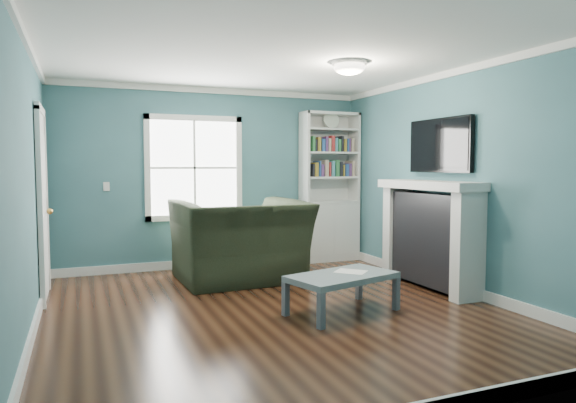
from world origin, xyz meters
name	(u,v)px	position (x,y,z in m)	size (l,w,h in m)	color
floor	(275,310)	(0.00, 0.00, 0.00)	(5.00, 5.00, 0.00)	black
room_walls	(275,156)	(0.00, 0.00, 1.58)	(5.00, 5.00, 5.00)	#375F68
trim	(275,190)	(0.00, 0.00, 1.24)	(4.50, 5.00, 2.60)	white
window	(194,168)	(-0.30, 2.49, 1.45)	(1.40, 0.06, 1.50)	white
bookshelf	(329,201)	(1.77, 2.30, 0.92)	(0.90, 0.35, 2.31)	silver
fireplace	(430,236)	(2.08, 0.20, 0.64)	(0.44, 1.58, 1.30)	black
tv	(440,145)	(2.20, 0.20, 1.72)	(0.06, 1.10, 0.65)	black
door	(42,203)	(-2.22, 1.40, 1.07)	(0.12, 0.98, 2.17)	silver
ceiling_fixture	(349,67)	(0.90, 0.10, 2.55)	(0.38, 0.38, 0.15)	white
light_switch	(106,187)	(-1.50, 2.48, 1.20)	(0.08, 0.01, 0.12)	white
recliner	(240,227)	(0.06, 1.43, 0.69)	(1.59, 1.03, 1.39)	black
coffee_table	(342,279)	(0.59, -0.34, 0.34)	(1.20, 0.86, 0.39)	#525862
paper_sheet	(351,272)	(0.72, -0.28, 0.40)	(0.24, 0.30, 0.00)	white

